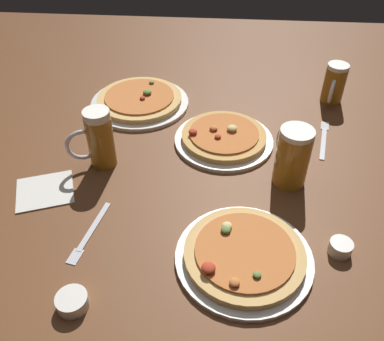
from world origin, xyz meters
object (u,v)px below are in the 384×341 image
ramekin_sauce (340,247)px  napkin_folded (45,190)px  pizza_plate_side (140,100)px  beer_mug_pale (99,139)px  fork_spare (324,138)px  pizza_plate_far (224,137)px  pizza_plate_near (244,255)px  ramekin_butter (72,302)px  beer_mug_dark (334,84)px  beer_mug_amber (292,156)px  fork_left (89,233)px

ramekin_sauce → napkin_folded: size_ratio=0.36×
pizza_plate_side → beer_mug_pale: beer_mug_pale is taller
ramekin_sauce → fork_spare: (0.04, 0.45, -0.01)m
pizza_plate_side → pizza_plate_far: bearing=-33.5°
pizza_plate_near → napkin_folded: (-0.53, 0.18, -0.01)m
pizza_plate_near → napkin_folded: size_ratio=2.12×
ramekin_sauce → ramekin_butter: bearing=-162.1°
pizza_plate_far → napkin_folded: (-0.47, -0.26, -0.01)m
napkin_folded → pizza_plate_side: bearing=68.8°
beer_mug_dark → fork_spare: 0.25m
ramekin_butter → pizza_plate_near: bearing=22.4°
beer_mug_amber → napkin_folded: size_ratio=1.15×
beer_mug_pale → fork_spare: (0.66, 0.17, -0.08)m
pizza_plate_side → ramekin_butter: 0.79m
ramekin_sauce → napkin_folded: ramekin_sauce is taller
pizza_plate_far → fork_left: size_ratio=1.52×
ramekin_sauce → ramekin_butter: 0.60m
ramekin_sauce → fork_spare: bearing=85.3°
beer_mug_dark → beer_mug_amber: bearing=-113.7°
beer_mug_dark → ramekin_sauce: bearing=-98.0°
fork_left → ramekin_butter: bearing=-84.5°
pizza_plate_near → ramekin_sauce: bearing=10.2°
pizza_plate_side → ramekin_sauce: size_ratio=6.39×
beer_mug_amber → napkin_folded: (-0.65, -0.10, -0.08)m
ramekin_butter → ramekin_sauce: bearing=17.9°
pizza_plate_far → ramekin_sauce: bearing=-55.9°
beer_mug_pale → fork_left: (0.03, -0.27, -0.08)m
beer_mug_amber → pizza_plate_side: bearing=142.9°
fork_left → fork_spare: size_ratio=0.97×
ramekin_butter → beer_mug_dark: bearing=52.3°
pizza_plate_far → beer_mug_amber: bearing=-42.3°
pizza_plate_far → beer_mug_amber: size_ratio=1.78×
beer_mug_dark → fork_left: size_ratio=0.69×
beer_mug_dark → ramekin_butter: 1.09m
pizza_plate_side → napkin_folded: (-0.18, -0.46, -0.01)m
napkin_folded → fork_left: size_ratio=0.74×
beer_mug_pale → ramekin_butter: (0.05, -0.46, -0.07)m
pizza_plate_far → napkin_folded: size_ratio=2.06×
pizza_plate_side → beer_mug_amber: 0.60m
beer_mug_dark → ramekin_butter: beer_mug_dark is taller
pizza_plate_far → beer_mug_dark: 0.46m
pizza_plate_side → ramekin_butter: (-0.00, -0.79, -0.00)m
napkin_folded → fork_left: 0.21m
pizza_plate_far → ramekin_butter: 0.66m
pizza_plate_far → pizza_plate_side: (-0.30, 0.20, -0.00)m
beer_mug_dark → beer_mug_amber: size_ratio=0.81×
beer_mug_amber → beer_mug_pale: (-0.53, 0.03, 0.00)m
beer_mug_pale → ramekin_sauce: (0.62, -0.27, -0.07)m
beer_mug_pale → pizza_plate_side: bearing=81.1°
beer_mug_dark → ramekin_sauce: (-0.10, -0.68, -0.05)m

